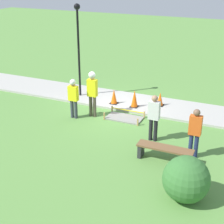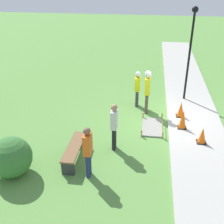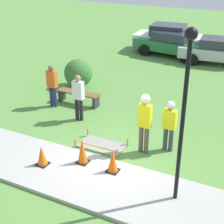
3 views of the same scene
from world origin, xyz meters
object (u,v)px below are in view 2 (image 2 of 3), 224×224
traffic_cone_near_patch (202,135)px  traffic_cone_far_patch (183,119)px  worker_supervisor (147,88)px  traffic_cone_sidewalk_edge (181,109)px  bystander_in_gray_shirt (114,124)px  worker_assistant (137,86)px  park_bench (74,150)px  bystander_in_orange_shirt (88,149)px  lamppost_near (191,42)px

traffic_cone_near_patch → traffic_cone_far_patch: size_ratio=0.78×
worker_supervisor → traffic_cone_far_patch: bearing=-132.0°
traffic_cone_far_patch → traffic_cone_sidewalk_edge: (0.99, -0.00, -0.06)m
traffic_cone_near_patch → bystander_in_gray_shirt: (-0.68, 3.13, 0.60)m
traffic_cone_sidewalk_edge → worker_assistant: size_ratio=0.39×
traffic_cone_far_patch → worker_assistant: worker_assistant is taller
worker_supervisor → worker_assistant: size_ratio=1.16×
traffic_cone_sidewalk_edge → worker_supervisor: 1.69m
park_bench → bystander_in_orange_shirt: 1.19m
traffic_cone_near_patch → lamppost_near: lamppost_near is taller
traffic_cone_sidewalk_edge → worker_supervisor: bearing=77.2°
traffic_cone_near_patch → lamppost_near: size_ratio=0.14×
traffic_cone_sidewalk_edge → worker_supervisor: (0.33, 1.47, 0.77)m
bystander_in_orange_shirt → bystander_in_gray_shirt: size_ratio=0.98×
traffic_cone_far_patch → bystander_in_gray_shirt: bearing=123.5°
worker_assistant → worker_supervisor: bearing=-144.4°
park_bench → bystander_in_orange_shirt: bystander_in_orange_shirt is taller
bystander_in_orange_shirt → traffic_cone_near_patch: bearing=-58.8°
traffic_cone_near_patch → lamppost_near: (3.89, 0.30, 2.46)m
worker_supervisor → lamppost_near: lamppost_near is taller
traffic_cone_near_patch → bystander_in_gray_shirt: 3.26m
worker_supervisor → bystander_in_orange_shirt: 4.85m
worker_supervisor → worker_assistant: worker_supervisor is taller
bystander_in_orange_shirt → worker_assistant: bearing=-12.7°
traffic_cone_sidewalk_edge → bystander_in_gray_shirt: (-2.65, 2.51, 0.57)m
traffic_cone_far_patch → bystander_in_orange_shirt: 4.51m
traffic_cone_sidewalk_edge → worker_supervisor: size_ratio=0.34×
traffic_cone_sidewalk_edge → bystander_in_gray_shirt: bearing=136.5°
park_bench → bystander_in_gray_shirt: size_ratio=1.05×
traffic_cone_sidewalk_edge → bystander_in_orange_shirt: 5.27m
traffic_cone_far_patch → traffic_cone_sidewalk_edge: traffic_cone_far_patch is taller
worker_assistant → bystander_in_orange_shirt: bystander_in_orange_shirt is taller
bystander_in_orange_shirt → traffic_cone_sidewalk_edge: bearing=-36.2°
bystander_in_orange_shirt → bystander_in_gray_shirt: (1.57, -0.58, 0.02)m
park_bench → lamppost_near: (5.36, -4.07, 2.50)m
traffic_cone_near_patch → worker_assistant: 3.94m
traffic_cone_far_patch → lamppost_near: bearing=-6.3°
worker_assistant → lamppost_near: bearing=-67.2°
park_bench → worker_assistant: 4.82m
park_bench → bystander_in_orange_shirt: size_ratio=1.06×
traffic_cone_near_patch → worker_assistant: (2.95, 2.55, 0.60)m
traffic_cone_sidewalk_edge → lamppost_near: size_ratio=0.16×
traffic_cone_far_patch → worker_supervisor: 2.10m
traffic_cone_far_patch → worker_supervisor: size_ratio=0.40×
traffic_cone_near_patch → worker_assistant: bearing=40.8°
traffic_cone_near_patch → park_bench: 4.61m
park_bench → lamppost_near: bearing=-37.2°
worker_supervisor → bystander_in_gray_shirt: bearing=160.7°
park_bench → worker_supervisor: 4.49m
traffic_cone_sidewalk_edge → worker_assistant: 2.23m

